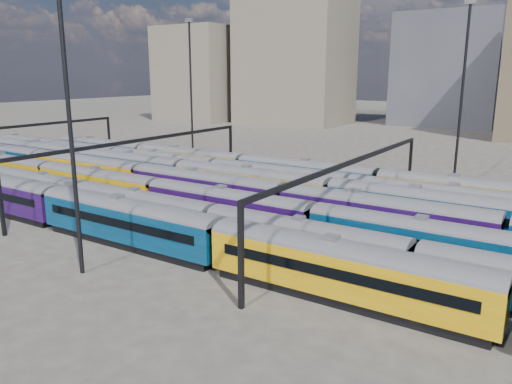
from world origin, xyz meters
The scene contains 14 objects.
ground centered at (0.00, 0.00, 0.00)m, with size 500.00×500.00×0.00m, color #48423D.
rake_0 centered at (15.61, -15.00, 2.89)m, with size 156.21×3.26×5.51m.
rake_1 centered at (-0.31, -10.00, 2.52)m, with size 117.22×2.86×4.81m.
rake_2 centered at (-2.35, -5.00, 2.70)m, with size 104.27×3.05×5.14m.
rake_3 centered at (-9.27, 0.00, 2.90)m, with size 111.84×3.27×5.53m.
rake_4 centered at (16.71, 5.00, 2.95)m, with size 159.15×3.32×5.61m.
rake_5 centered at (-15.61, 10.00, 2.71)m, with size 125.73×3.07×5.17m.
rake_6 centered at (7.40, 15.00, 2.77)m, with size 128.52×3.13×5.28m.
gantry_0 centered at (-50.00, 0.00, 6.79)m, with size 0.35×40.35×8.03m.
gantry_1 centered at (-20.00, 0.00, 6.79)m, with size 0.35×40.35×8.03m.
gantry_2 centered at (10.00, 0.00, 6.79)m, with size 0.35×40.35×8.03m.
mast_1 centered at (-30.00, 22.00, 13.97)m, with size 1.40×0.50×25.60m.
mast_2 centered at (-5.00, -22.00, 13.97)m, with size 1.40×0.50×25.60m.
mast_3 centered at (15.00, 24.00, 13.97)m, with size 1.40×0.50×25.60m.
Camera 1 is at (28.91, -46.97, 16.47)m, focal length 35.00 mm.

